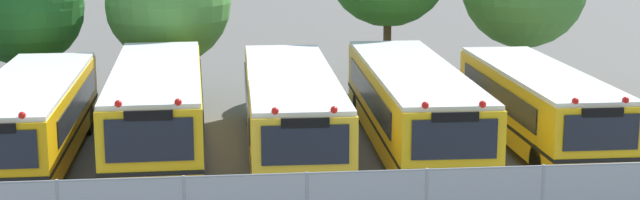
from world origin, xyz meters
name	(u,v)px	position (x,y,z in m)	size (l,w,h in m)	color
ground_plane	(289,153)	(0.00, 0.00, 0.00)	(160.00, 160.00, 0.00)	#595651
school_bus_0	(32,117)	(-7.34, -0.12, 1.33)	(2.66, 10.29, 2.52)	#EAA80C
school_bus_1	(158,108)	(-3.81, 0.02, 1.46)	(2.83, 10.84, 2.77)	yellow
school_bus_2	(291,109)	(0.07, -0.13, 1.37)	(2.78, 11.32, 2.60)	yellow
school_bus_3	(412,104)	(3.72, 0.05, 1.39)	(2.89, 11.66, 2.64)	yellow
school_bus_4	(538,105)	(7.52, -0.20, 1.33)	(2.53, 9.88, 2.53)	yellow
tree_0	(28,5)	(-8.75, 7.54, 3.74)	(4.25, 4.25, 5.78)	#4C3823
tree_1	(164,4)	(-3.97, 8.01, 3.66)	(4.62, 4.60, 6.03)	#4C3823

